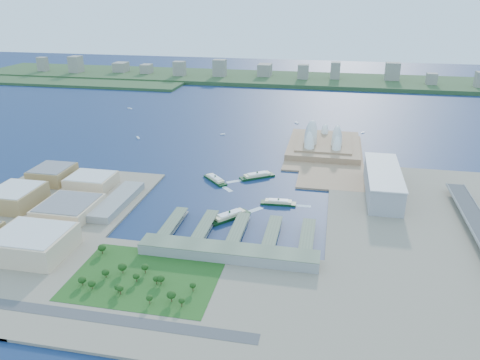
% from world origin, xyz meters
% --- Properties ---
extents(ground, '(3000.00, 3000.00, 0.00)m').
position_xyz_m(ground, '(0.00, 0.00, 0.00)').
color(ground, '#0D173F').
rests_on(ground, ground).
extents(west_land, '(220.00, 390.00, 3.00)m').
position_xyz_m(west_land, '(-250.00, -105.00, 1.50)').
color(west_land, gray).
rests_on(west_land, ground).
extents(south_land, '(720.00, 180.00, 3.00)m').
position_xyz_m(south_land, '(0.00, -210.00, 1.50)').
color(south_land, gray).
rests_on(south_land, ground).
extents(east_land, '(240.00, 500.00, 3.00)m').
position_xyz_m(east_land, '(240.00, -50.00, 1.50)').
color(east_land, gray).
rests_on(east_land, ground).
extents(peninsula, '(135.00, 220.00, 3.00)m').
position_xyz_m(peninsula, '(107.50, 260.00, 1.50)').
color(peninsula, '#9A7554').
rests_on(peninsula, ground).
extents(far_shore, '(2200.00, 260.00, 12.00)m').
position_xyz_m(far_shore, '(0.00, 980.00, 6.00)').
color(far_shore, '#2D4926').
rests_on(far_shore, ground).
extents(opera_house, '(134.00, 180.00, 58.00)m').
position_xyz_m(opera_house, '(105.00, 280.00, 32.00)').
color(opera_house, white).
rests_on(opera_house, peninsula).
extents(toaster_building, '(45.00, 155.00, 35.00)m').
position_xyz_m(toaster_building, '(195.00, 80.00, 20.50)').
color(toaster_building, gray).
rests_on(toaster_building, east_land).
extents(west_buildings, '(200.00, 280.00, 27.00)m').
position_xyz_m(west_buildings, '(-250.00, -70.00, 16.50)').
color(west_buildings, '#9A7D4D').
rests_on(west_buildings, west_land).
extents(ferry_wharves, '(184.00, 90.00, 9.30)m').
position_xyz_m(ferry_wharves, '(14.00, -75.00, 4.65)').
color(ferry_wharves, '#526149').
rests_on(ferry_wharves, ground).
extents(terminal_building, '(200.00, 28.00, 12.00)m').
position_xyz_m(terminal_building, '(15.00, -135.00, 9.00)').
color(terminal_building, gray).
rests_on(terminal_building, south_land).
extents(park, '(150.00, 110.00, 16.00)m').
position_xyz_m(park, '(-60.00, -190.00, 11.00)').
color(park, '#194714').
rests_on(park, south_land).
extents(far_skyline, '(1900.00, 140.00, 55.00)m').
position_xyz_m(far_skyline, '(0.00, 960.00, 39.50)').
color(far_skyline, gray).
rests_on(far_skyline, far_shore).
extents(ferry_a, '(45.79, 47.16, 9.91)m').
position_xyz_m(ferry_a, '(-55.74, 85.56, 4.95)').
color(ferry_a, black).
rests_on(ferry_a, ground).
extents(ferry_b, '(55.02, 44.01, 10.74)m').
position_xyz_m(ferry_b, '(6.26, 113.13, 5.37)').
color(ferry_b, black).
rests_on(ferry_b, ground).
extents(ferry_c, '(49.97, 54.18, 11.13)m').
position_xyz_m(ferry_c, '(-5.42, -35.99, 5.56)').
color(ferry_c, black).
rests_on(ferry_c, ground).
extents(ferry_d, '(49.49, 14.60, 9.26)m').
position_xyz_m(ferry_d, '(51.69, 20.30, 4.63)').
color(ferry_d, black).
rests_on(ferry_d, ground).
extents(boat_a, '(12.11, 14.85, 2.98)m').
position_xyz_m(boat_a, '(-265.47, 277.89, 1.49)').
color(boat_a, white).
rests_on(boat_a, ground).
extents(boat_b, '(10.67, 6.93, 2.72)m').
position_xyz_m(boat_b, '(-102.93, 335.42, 1.36)').
color(boat_b, white).
rests_on(boat_b, ground).
extents(boat_c, '(8.60, 10.83, 2.44)m').
position_xyz_m(boat_c, '(181.90, 405.52, 1.22)').
color(boat_c, white).
rests_on(boat_c, ground).
extents(boat_d, '(14.86, 9.80, 2.54)m').
position_xyz_m(boat_d, '(-386.14, 511.66, 1.27)').
color(boat_d, white).
rests_on(boat_d, ground).
extents(boat_e, '(10.00, 12.70, 3.07)m').
position_xyz_m(boat_e, '(39.11, 455.48, 1.53)').
color(boat_e, white).
rests_on(boat_e, ground).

